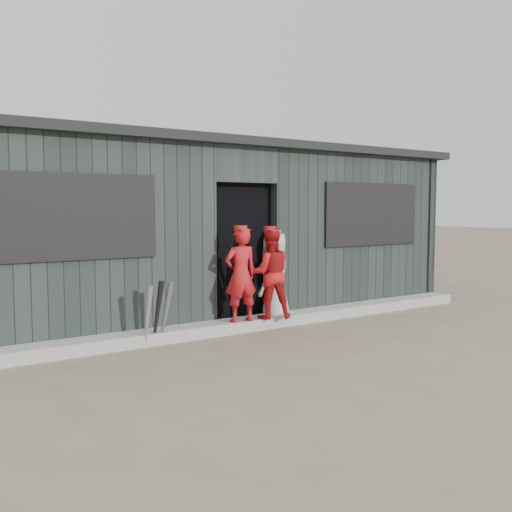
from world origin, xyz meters
TOP-DOWN VIEW (x-y plane):
  - ground at (0.00, 0.00)m, footprint 80.00×80.00m
  - curb at (0.00, 1.82)m, footprint 8.00×0.36m
  - bat_left at (-1.68, 1.60)m, footprint 0.10×0.23m
  - bat_mid at (-1.43, 1.63)m, footprint 0.14×0.28m
  - bat_right at (-1.53, 1.66)m, footprint 0.13×0.24m
  - player_red_left at (-0.31, 1.71)m, footprint 0.48×0.34m
  - player_red_right at (0.14, 1.68)m, footprint 0.73×0.66m
  - player_grey_back at (0.47, 2.00)m, footprint 0.76×0.66m
  - dugout at (-0.00, 3.50)m, footprint 8.30×3.30m

SIDE VIEW (x-z plane):
  - ground at x=0.00m, z-range 0.00..0.00m
  - curb at x=0.00m, z-range 0.00..0.15m
  - bat_left at x=-1.68m, z-range 0.00..0.76m
  - bat_mid at x=-1.43m, z-range 0.00..0.78m
  - bat_right at x=-1.53m, z-range 0.00..0.79m
  - player_grey_back at x=0.47m, z-range 0.00..1.31m
  - player_red_right at x=0.14m, z-range 0.15..1.38m
  - player_red_left at x=-0.31m, z-range 0.15..1.40m
  - dugout at x=0.00m, z-range -0.02..2.60m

